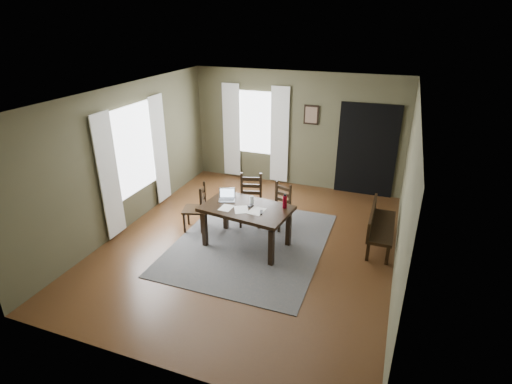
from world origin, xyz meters
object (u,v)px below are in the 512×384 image
at_px(chair_back_right, 279,206).
at_px(dining_table, 246,212).
at_px(bench, 378,224).
at_px(chair_back_left, 251,200).
at_px(water_bottle, 285,202).
at_px(chair_end, 197,208).
at_px(laptop, 227,197).

bearing_deg(chair_back_right, dining_table, -91.06).
xyz_separation_m(dining_table, bench, (2.19, 0.82, -0.24)).
bearing_deg(chair_back_left, water_bottle, -51.37).
bearing_deg(chair_end, laptop, 69.78).
bearing_deg(water_bottle, chair_back_right, 113.83).
bearing_deg(laptop, chair_end, 155.90).
relative_size(chair_end, water_bottle, 3.59).
xyz_separation_m(chair_back_left, bench, (2.43, -0.01, -0.05)).
bearing_deg(water_bottle, chair_end, 179.40).
height_order(dining_table, laptop, laptop).
distance_m(dining_table, laptop, 0.50).
xyz_separation_m(chair_end, chair_back_left, (0.87, 0.60, 0.04)).
distance_m(chair_end, chair_back_right, 1.59).
xyz_separation_m(chair_end, water_bottle, (1.74, -0.02, 0.43)).
bearing_deg(chair_back_right, laptop, -117.88).
relative_size(laptop, water_bottle, 1.36).
bearing_deg(dining_table, laptop, 166.16).
distance_m(chair_end, water_bottle, 1.79).
bearing_deg(bench, chair_end, 100.19).
relative_size(dining_table, laptop, 4.60).
distance_m(dining_table, chair_end, 1.16).
bearing_deg(chair_back_right, bench, 16.51).
height_order(dining_table, chair_back_right, chair_back_right).
xyz_separation_m(chair_back_left, laptop, (-0.20, -0.65, 0.33)).
relative_size(bench, water_bottle, 5.06).
relative_size(chair_back_right, bench, 0.66).
height_order(chair_end, chair_back_left, chair_back_left).
height_order(chair_end, bench, chair_end).
bearing_deg(laptop, water_bottle, -18.04).
bearing_deg(water_bottle, chair_back_left, 144.51).
height_order(chair_back_right, laptop, laptop).
distance_m(bench, water_bottle, 1.73).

